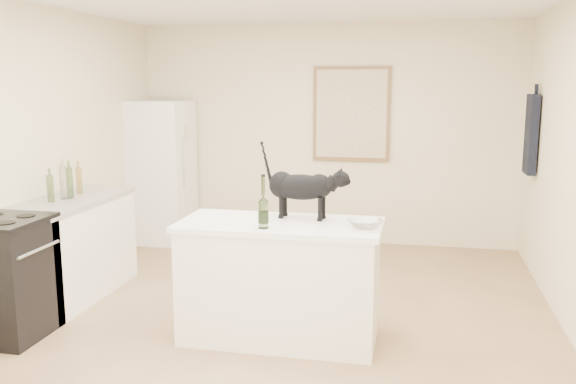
{
  "coord_description": "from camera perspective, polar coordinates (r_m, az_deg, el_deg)",
  "views": [
    {
      "loc": [
        1.08,
        -4.51,
        1.92
      ],
      "look_at": [
        0.15,
        -0.15,
        1.12
      ],
      "focal_mm": 38.31,
      "sensor_mm": 36.0,
      "label": 1
    }
  ],
  "objects": [
    {
      "name": "wall_back",
      "position": [
        7.37,
        3.56,
        5.34
      ],
      "size": [
        4.5,
        0.0,
        4.5
      ],
      "primitive_type": "plane",
      "rotation": [
        1.57,
        0.0,
        0.0
      ],
      "color": "beige",
      "rests_on": "ground"
    },
    {
      "name": "fridge_paper",
      "position": [
        7.37,
        -9.43,
        5.5
      ],
      "size": [
        0.01,
        0.13,
        0.16
      ],
      "primitive_type": "cube",
      "rotation": [
        0.0,
        0.0,
        -0.05
      ],
      "color": "beige",
      "rests_on": "fridge"
    },
    {
      "name": "left_countertop",
      "position": [
        5.78,
        -19.84,
        -0.8
      ],
      "size": [
        0.62,
        1.44,
        0.04
      ],
      "primitive_type": "cube",
      "color": "gray",
      "rests_on": "left_cabinets"
    },
    {
      "name": "floor",
      "position": [
        5.02,
        -1.35,
        -12.32
      ],
      "size": [
        5.5,
        5.5,
        0.0
      ],
      "primitive_type": "plane",
      "color": "#9F8155",
      "rests_on": "ground"
    },
    {
      "name": "island_base",
      "position": [
        4.66,
        -0.74,
        -8.46
      ],
      "size": [
        1.44,
        0.67,
        0.86
      ],
      "primitive_type": "cube",
      "color": "white",
      "rests_on": "floor"
    },
    {
      "name": "artwork_canvas",
      "position": [
        7.26,
        5.89,
        7.21
      ],
      "size": [
        0.82,
        0.0,
        1.02
      ],
      "primitive_type": "cube",
      "color": "beige",
      "rests_on": "wall_back"
    },
    {
      "name": "glass_bowl",
      "position": [
        4.39,
        7.16,
        -2.94
      ],
      "size": [
        0.29,
        0.29,
        0.06
      ],
      "primitive_type": "imported",
      "rotation": [
        0.0,
        0.0,
        0.15
      ],
      "color": "white",
      "rests_on": "island_top"
    },
    {
      "name": "black_cat",
      "position": [
        4.63,
        1.21,
        0.14
      ],
      "size": [
        0.63,
        0.25,
        0.43
      ],
      "primitive_type": null,
      "rotation": [
        0.0,
        0.0,
        -0.12
      ],
      "color": "black",
      "rests_on": "island_top"
    },
    {
      "name": "hanging_garment",
      "position": [
        6.67,
        21.64,
        5.0
      ],
      "size": [
        0.08,
        0.34,
        0.8
      ],
      "primitive_type": "cube",
      "color": "black",
      "rests_on": "wall_right"
    },
    {
      "name": "wall_left",
      "position": [
        5.64,
        -24.29,
        2.96
      ],
      "size": [
        0.0,
        5.5,
        5.5
      ],
      "primitive_type": "plane",
      "rotation": [
        1.57,
        0.0,
        1.57
      ],
      "color": "beige",
      "rests_on": "ground"
    },
    {
      "name": "counter_bottle_cluster",
      "position": [
        5.79,
        -19.95,
        0.75
      ],
      "size": [
        0.12,
        0.48,
        0.3
      ],
      "color": "olive",
      "rests_on": "left_countertop"
    },
    {
      "name": "left_cabinets",
      "position": [
        5.88,
        -19.58,
        -5.11
      ],
      "size": [
        0.6,
        1.4,
        0.86
      ],
      "primitive_type": "cube",
      "color": "white",
      "rests_on": "floor"
    },
    {
      "name": "stove",
      "position": [
        5.16,
        -24.82,
        -7.35
      ],
      "size": [
        0.6,
        0.6,
        0.9
      ],
      "primitive_type": "cube",
      "color": "black",
      "rests_on": "floor"
    },
    {
      "name": "wall_front",
      "position": [
        2.15,
        -18.73,
        -7.14
      ],
      "size": [
        4.5,
        0.0,
        4.5
      ],
      "primitive_type": "plane",
      "rotation": [
        -1.57,
        0.0,
        0.0
      ],
      "color": "beige",
      "rests_on": "ground"
    },
    {
      "name": "island_top",
      "position": [
        4.54,
        -0.75,
        -3.07
      ],
      "size": [
        1.5,
        0.7,
        0.04
      ],
      "primitive_type": "cube",
      "color": "white",
      "rests_on": "island_base"
    },
    {
      "name": "artwork_frame",
      "position": [
        7.28,
        5.9,
        7.22
      ],
      "size": [
        0.9,
        0.03,
        1.1
      ],
      "primitive_type": "cube",
      "color": "brown",
      "rests_on": "wall_back"
    },
    {
      "name": "fridge",
      "position": [
        7.57,
        -11.7,
        1.85
      ],
      "size": [
        0.68,
        0.68,
        1.7
      ],
      "primitive_type": "cube",
      "color": "white",
      "rests_on": "floor"
    },
    {
      "name": "wine_bottle",
      "position": [
        4.32,
        -2.31,
        -1.19
      ],
      "size": [
        0.08,
        0.08,
        0.34
      ],
      "primitive_type": "cylinder",
      "rotation": [
        0.0,
        0.0,
        -0.18
      ],
      "color": "#315622",
      "rests_on": "island_top"
    }
  ]
}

